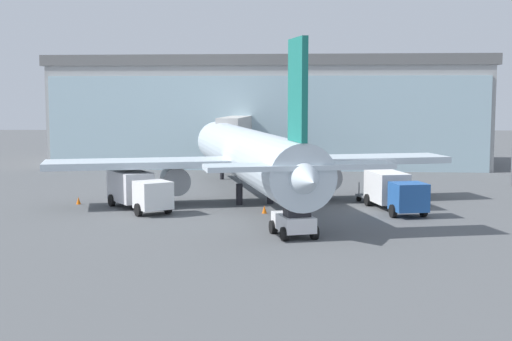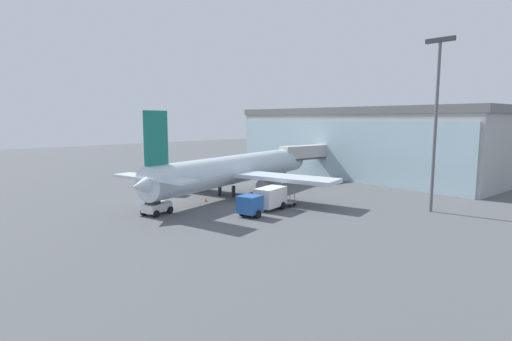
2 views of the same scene
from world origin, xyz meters
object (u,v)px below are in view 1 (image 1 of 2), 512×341
at_px(catering_truck, 137,189).
at_px(fuel_truck, 393,190).
at_px(jet_bridge, 238,129).
at_px(baggage_cart, 376,196).
at_px(airplane, 250,156).
at_px(pushback_tug, 294,220).
at_px(safety_cone_nose, 264,209).
at_px(safety_cone_wingtip, 78,201).

distance_m(catering_truck, fuel_truck, 18.52).
relative_size(jet_bridge, baggage_cart, 4.39).
xyz_separation_m(airplane, baggage_cart, (9.87, -0.63, -3.04)).
xyz_separation_m(jet_bridge, fuel_truck, (12.37, -24.58, -3.18)).
height_order(baggage_cart, pushback_tug, pushback_tug).
xyz_separation_m(fuel_truck, pushback_tug, (-7.42, -9.71, -0.49)).
bearing_deg(baggage_cart, safety_cone_nose, -167.39).
bearing_deg(pushback_tug, safety_cone_wingtip, 36.21).
xyz_separation_m(fuel_truck, safety_cone_wingtip, (-23.49, 2.35, -1.19)).
bearing_deg(safety_cone_nose, safety_cone_wingtip, 164.92).
height_order(airplane, safety_cone_nose, airplane).
relative_size(jet_bridge, safety_cone_wingtip, 25.39).
relative_size(catering_truck, safety_cone_wingtip, 13.31).
bearing_deg(baggage_cart, catering_truck, 172.54).
distance_m(fuel_truck, baggage_cart, 4.23).
xyz_separation_m(fuel_truck, safety_cone_nose, (-9.27, -1.48, -1.19)).
bearing_deg(jet_bridge, airplane, -168.17).
distance_m(fuel_truck, pushback_tug, 12.23).
xyz_separation_m(jet_bridge, pushback_tug, (4.95, -34.29, -3.68)).
distance_m(safety_cone_nose, safety_cone_wingtip, 14.73).
relative_size(baggage_cart, pushback_tug, 0.89).
bearing_deg(airplane, safety_cone_wingtip, 87.31).
bearing_deg(fuel_truck, safety_cone_nose, -92.42).
xyz_separation_m(jet_bridge, safety_cone_wingtip, (-11.12, -22.23, -4.38)).
xyz_separation_m(baggage_cart, safety_cone_wingtip, (-22.84, -1.71, -0.23)).
relative_size(fuel_truck, baggage_cart, 2.39).
distance_m(airplane, catering_truck, 9.49).
xyz_separation_m(baggage_cart, safety_cone_nose, (-8.62, -5.55, -0.23)).
relative_size(safety_cone_nose, safety_cone_wingtip, 1.00).
relative_size(jet_bridge, fuel_truck, 1.84).
bearing_deg(jet_bridge, fuel_truck, -146.77).
bearing_deg(airplane, safety_cone_nose, 178.53).
relative_size(catering_truck, safety_cone_nose, 13.31).
xyz_separation_m(safety_cone_nose, safety_cone_wingtip, (-14.23, 3.83, 0.00)).
bearing_deg(fuel_truck, safety_cone_wingtip, -107.22).
bearing_deg(pushback_tug, baggage_cart, -43.10).
bearing_deg(safety_cone_nose, jet_bridge, 96.79).
distance_m(baggage_cart, safety_cone_nose, 10.25).
relative_size(jet_bridge, pushback_tug, 3.90).
relative_size(jet_bridge, safety_cone_nose, 25.39).
height_order(safety_cone_nose, safety_cone_wingtip, same).
relative_size(airplane, baggage_cart, 11.57).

